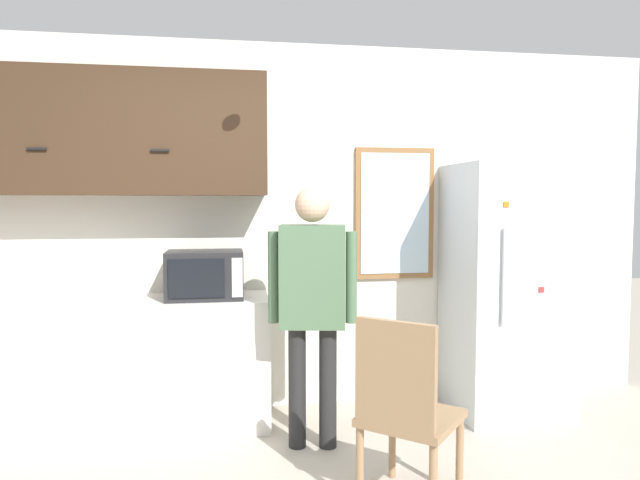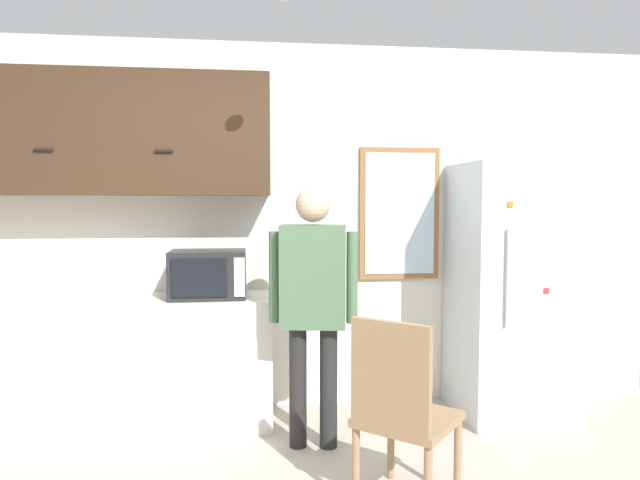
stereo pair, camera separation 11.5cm
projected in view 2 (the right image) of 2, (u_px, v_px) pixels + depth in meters
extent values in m
cube|color=silver|center=(274.00, 227.00, 4.27)|extent=(6.00, 0.06, 2.70)
cube|color=silver|center=(112.00, 363.00, 3.88)|extent=(2.16, 0.56, 0.89)
cube|color=#3D2819|center=(110.00, 134.00, 3.88)|extent=(2.16, 0.34, 0.83)
cube|color=black|center=(43.00, 150.00, 3.67)|extent=(0.12, 0.01, 0.01)
cube|color=black|center=(164.00, 151.00, 3.76)|extent=(0.12, 0.01, 0.01)
cube|color=#232326|center=(208.00, 274.00, 3.89)|extent=(0.51, 0.37, 0.32)
cube|color=black|center=(199.00, 278.00, 3.70)|extent=(0.36, 0.01, 0.25)
cube|color=#B2B2B2|center=(239.00, 277.00, 3.73)|extent=(0.07, 0.01, 0.26)
cylinder|color=black|center=(298.00, 387.00, 3.57)|extent=(0.11, 0.11, 0.77)
cylinder|color=black|center=(329.00, 387.00, 3.56)|extent=(0.11, 0.11, 0.77)
cube|color=#4C6B4C|center=(313.00, 276.00, 3.52)|extent=(0.43, 0.29, 0.63)
sphere|color=#D8AD8C|center=(313.00, 205.00, 3.49)|extent=(0.22, 0.22, 0.22)
cylinder|color=#4C6B4C|center=(274.00, 277.00, 3.53)|extent=(0.07, 0.07, 0.57)
cylinder|color=#4C6B4C|center=(352.00, 277.00, 3.51)|extent=(0.07, 0.07, 0.57)
cube|color=silver|center=(512.00, 290.00, 4.11)|extent=(0.78, 0.72, 1.81)
cylinder|color=silver|center=(508.00, 277.00, 3.70)|extent=(0.02, 0.02, 0.63)
cube|color=red|center=(546.00, 291.00, 3.76)|extent=(0.04, 0.01, 0.04)
cube|color=orange|center=(510.00, 204.00, 3.69)|extent=(0.04, 0.01, 0.04)
cube|color=#997551|center=(408.00, 419.00, 2.89)|extent=(0.63, 0.63, 0.04)
cylinder|color=#997551|center=(458.00, 459.00, 2.95)|extent=(0.04, 0.04, 0.42)
cylinder|color=#997551|center=(391.00, 441.00, 3.17)|extent=(0.04, 0.04, 0.42)
cylinder|color=#997551|center=(356.00, 468.00, 2.85)|extent=(0.04, 0.04, 0.42)
cube|color=#997551|center=(390.00, 375.00, 2.70)|extent=(0.33, 0.30, 0.52)
cube|color=olive|center=(399.00, 214.00, 4.34)|extent=(0.61, 0.04, 1.00)
cube|color=silver|center=(400.00, 214.00, 4.32)|extent=(0.53, 0.01, 0.92)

